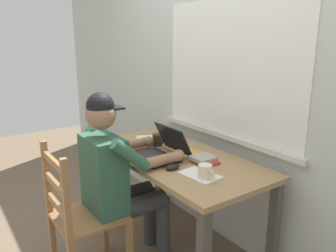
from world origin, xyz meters
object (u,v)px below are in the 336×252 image
(seated_person, at_px, (119,174))
(book_stack_main, at_px, (204,160))
(coffee_mug_white, at_px, (205,172))
(coffee_mug_dark, at_px, (158,140))
(landscape_photo_print, at_px, (193,152))
(desk, at_px, (175,169))
(wooden_chair, at_px, (80,216))
(computer_mouse, at_px, (173,167))
(laptop, at_px, (162,150))

(seated_person, distance_m, book_stack_main, 0.58)
(coffee_mug_white, height_order, coffee_mug_dark, coffee_mug_dark)
(landscape_photo_print, bearing_deg, coffee_mug_dark, -164.18)
(seated_person, height_order, book_stack_main, seated_person)
(desk, distance_m, wooden_chair, 0.73)
(computer_mouse, xyz_separation_m, landscape_photo_print, (-0.19, 0.33, -0.02))
(desk, relative_size, computer_mouse, 14.22)
(seated_person, xyz_separation_m, laptop, (0.04, 0.32, 0.11))
(desk, relative_size, seated_person, 1.15)
(seated_person, height_order, coffee_mug_white, seated_person)
(computer_mouse, bearing_deg, wooden_chair, -117.11)
(laptop, xyz_separation_m, coffee_mug_dark, (-0.24, 0.12, -0.00))
(computer_mouse, distance_m, coffee_mug_dark, 0.51)
(book_stack_main, height_order, landscape_photo_print, book_stack_main)
(laptop, distance_m, book_stack_main, 0.31)
(wooden_chair, height_order, coffee_mug_white, wooden_chair)
(landscape_photo_print, bearing_deg, computer_mouse, -68.92)
(laptop, bearing_deg, computer_mouse, -17.80)
(desk, xyz_separation_m, coffee_mug_dark, (-0.26, 0.02, 0.15))
(book_stack_main, bearing_deg, landscape_photo_print, 158.80)
(desk, relative_size, book_stack_main, 7.87)
(wooden_chair, relative_size, coffee_mug_white, 7.67)
(seated_person, height_order, landscape_photo_print, seated_person)
(book_stack_main, bearing_deg, coffee_mug_dark, -174.41)
(coffee_mug_white, xyz_separation_m, book_stack_main, (-0.21, 0.18, -0.02))
(wooden_chair, bearing_deg, coffee_mug_dark, 105.35)
(laptop, relative_size, computer_mouse, 3.33)
(computer_mouse, bearing_deg, book_stack_main, 84.97)
(laptop, relative_size, landscape_photo_print, 2.57)
(seated_person, bearing_deg, coffee_mug_dark, 114.12)
(desk, height_order, computer_mouse, computer_mouse)
(seated_person, xyz_separation_m, coffee_mug_white, (0.51, 0.32, 0.11))
(desk, xyz_separation_m, book_stack_main, (0.23, 0.07, 0.12))
(desk, height_order, landscape_photo_print, landscape_photo_print)
(wooden_chair, distance_m, coffee_mug_dark, 0.82)
(seated_person, bearing_deg, book_stack_main, 59.30)
(coffee_mug_white, bearing_deg, coffee_mug_dark, 169.78)
(seated_person, relative_size, wooden_chair, 1.33)
(desk, bearing_deg, coffee_mug_dark, 174.89)
(seated_person, distance_m, wooden_chair, 0.36)
(wooden_chair, distance_m, laptop, 0.69)
(laptop, xyz_separation_m, book_stack_main, (0.26, 0.17, -0.03))
(wooden_chair, bearing_deg, desk, 84.75)
(coffee_mug_white, relative_size, book_stack_main, 0.67)
(desk, relative_size, landscape_photo_print, 10.94)
(coffee_mug_dark, xyz_separation_m, landscape_photo_print, (0.28, 0.13, -0.05))
(coffee_mug_white, height_order, landscape_photo_print, coffee_mug_white)
(seated_person, xyz_separation_m, coffee_mug_dark, (-0.20, 0.44, 0.11))
(wooden_chair, height_order, landscape_photo_print, wooden_chair)
(desk, relative_size, wooden_chair, 1.52)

